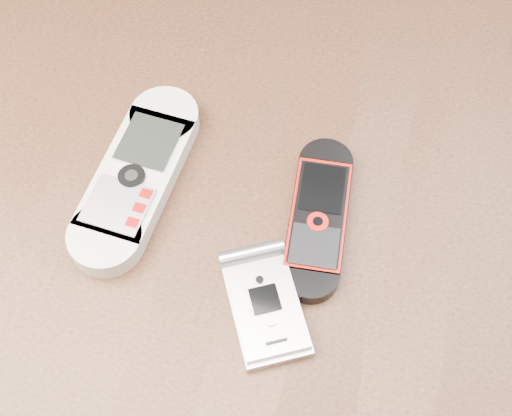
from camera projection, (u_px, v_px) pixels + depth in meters
The scene contains 4 objects.
table at pixel (251, 269), 0.66m from camera, with size 1.20×0.80×0.75m.
nokia_white at pixel (137, 176), 0.57m from camera, with size 0.06×0.18×0.02m, color beige.
nokia_black_red at pixel (318, 216), 0.56m from camera, with size 0.04×0.14×0.01m, color black.
motorola_razr at pixel (266, 306), 0.52m from camera, with size 0.05×0.10×0.01m, color silver.
Camera 1 is at (0.07, -0.27, 1.24)m, focal length 50.00 mm.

